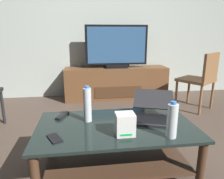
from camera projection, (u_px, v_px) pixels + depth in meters
ground_plane at (120, 161)px, 1.90m from camera, size 7.68×7.68×0.00m
back_wall at (99, 16)px, 3.65m from camera, size 6.40×0.12×2.80m
coffee_table at (116, 140)px, 1.67m from camera, size 1.22×0.70×0.42m
media_cabinet at (116, 83)px, 3.67m from camera, size 1.75×0.42×0.54m
television at (117, 47)px, 3.49m from camera, size 1.04×0.20×0.70m
dining_chair at (201, 78)px, 3.05m from camera, size 0.61×0.61×0.85m
laptop at (153, 111)px, 1.76m from camera, size 0.45×0.51×0.19m
router_box at (125, 124)px, 1.46m from camera, size 0.13×0.12×0.16m
water_bottle_near at (172, 121)px, 1.41m from camera, size 0.07×0.07×0.26m
water_bottle_far at (87, 105)px, 1.67m from camera, size 0.06×0.06×0.29m
cell_phone at (55, 138)px, 1.42m from camera, size 0.12×0.16×0.01m
tv_remote at (62, 116)px, 1.79m from camera, size 0.11×0.16×0.02m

